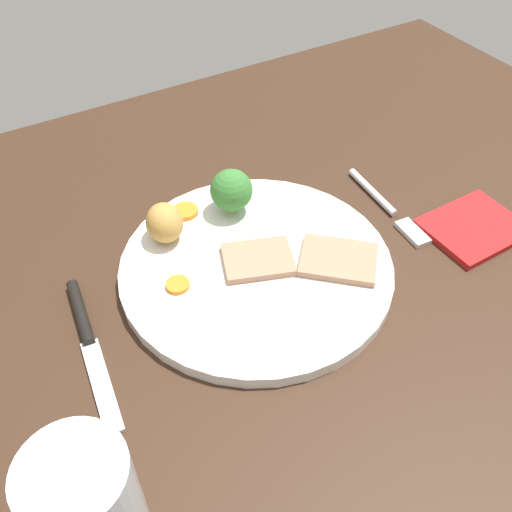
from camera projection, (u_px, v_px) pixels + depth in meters
dining_table at (265, 279)px, 64.13cm from camera, size 120.00×84.00×3.60cm
dinner_plate at (256, 267)px, 61.96cm from camera, size 29.47×29.47×1.40cm
meat_slice_main at (257, 258)px, 61.40cm from camera, size 8.86×7.79×0.80cm
meat_slice_under at (338, 259)px, 61.23cm from camera, size 10.11×9.96×0.80cm
roast_potato_left at (165, 223)px, 62.72cm from camera, size 5.15×5.58×4.40cm
carrot_coin_front at (178, 285)px, 58.84cm from camera, size 2.46×2.46×0.52cm
carrot_coin_back at (186, 211)px, 67.02cm from camera, size 2.95×2.95×0.60cm
broccoli_floret at (231, 190)px, 65.60cm from camera, size 4.93×4.93×5.43cm
fork at (388, 208)px, 69.47cm from camera, size 2.54×15.31×0.90cm
knife at (88, 337)px, 55.58cm from camera, size 3.48×18.55×1.20cm
water_glass at (87, 505)px, 39.29cm from camera, size 7.53×7.53×10.84cm
folded_napkin at (474, 228)px, 66.93cm from camera, size 11.19×9.23×0.80cm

